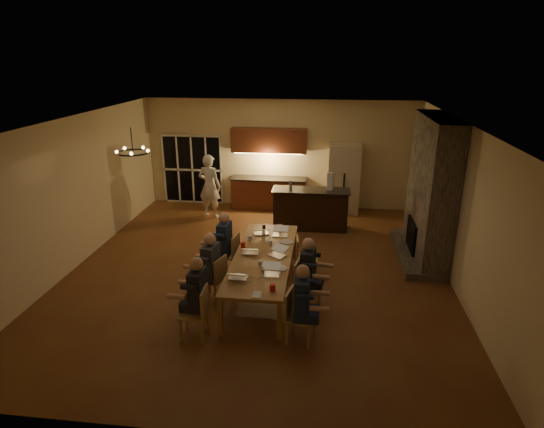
{
  "coord_description": "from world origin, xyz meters",
  "views": [
    {
      "loc": [
        1.37,
        -8.75,
        4.46
      ],
      "look_at": [
        0.27,
        0.3,
        1.21
      ],
      "focal_mm": 30.0,
      "sensor_mm": 36.0,
      "label": 1
    }
  ],
  "objects_px": {
    "person_right_mid": "(308,274)",
    "redcup_near": "(273,288)",
    "can_cola": "(264,227)",
    "laptop_d": "(277,250)",
    "laptop_f": "(280,231)",
    "chair_left_mid": "(212,278)",
    "plate_near": "(280,268)",
    "bar_island": "(311,209)",
    "person_right_near": "(302,304)",
    "chair_left_near": "(193,312)",
    "mug_front": "(260,263)",
    "bar_blender": "(330,181)",
    "chair_left_far": "(227,254)",
    "refrigerator": "(344,179)",
    "plate_left": "(238,276)",
    "chair_right_mid": "(308,284)",
    "person_left_far": "(225,244)",
    "person_left_near": "(198,296)",
    "mug_back": "(250,238)",
    "chandelier": "(133,152)",
    "redcup_far": "(280,227)",
    "laptop_a": "(238,272)",
    "chair_right_near": "(301,317)",
    "chair_right_far": "(307,258)",
    "person_left_mid": "(211,268)",
    "can_silver": "(263,269)",
    "laptop_c": "(250,248)",
    "dining_table": "(263,273)",
    "laptop_e": "(261,229)",
    "mug_mid": "(271,243)",
    "plate_far": "(287,242)",
    "bar_bottle": "(291,185)"
  },
  "relations": [
    {
      "from": "chair_right_mid",
      "to": "laptop_c",
      "type": "relative_size",
      "value": 2.78
    },
    {
      "from": "chair_left_near",
      "to": "bar_blender",
      "type": "bearing_deg",
      "value": 155.39
    },
    {
      "from": "laptop_c",
      "to": "plate_left",
      "type": "bearing_deg",
      "value": 86.27
    },
    {
      "from": "laptop_f",
      "to": "plate_left",
      "type": "relative_size",
      "value": 1.32
    },
    {
      "from": "plate_far",
      "to": "person_right_near",
      "type": "bearing_deg",
      "value": -78.91
    },
    {
      "from": "redcup_far",
      "to": "plate_far",
      "type": "distance_m",
      "value": 0.72
    },
    {
      "from": "chair_right_mid",
      "to": "laptop_d",
      "type": "relative_size",
      "value": 2.78
    },
    {
      "from": "chair_left_far",
      "to": "bar_blender",
      "type": "xyz_separation_m",
      "value": [
        2.13,
        2.88,
        0.87
      ]
    },
    {
      "from": "laptop_a",
      "to": "laptop_d",
      "type": "relative_size",
      "value": 1.0
    },
    {
      "from": "bar_island",
      "to": "chair_left_near",
      "type": "height_order",
      "value": "bar_island"
    },
    {
      "from": "laptop_d",
      "to": "laptop_f",
      "type": "relative_size",
      "value": 1.0
    },
    {
      "from": "chair_left_near",
      "to": "chair_right_near",
      "type": "height_order",
      "value": "same"
    },
    {
      "from": "person_left_near",
      "to": "mug_back",
      "type": "xyz_separation_m",
      "value": [
        0.48,
        2.28,
        0.11
      ]
    },
    {
      "from": "person_right_near",
      "to": "mug_back",
      "type": "relative_size",
      "value": 13.8
    },
    {
      "from": "laptop_a",
      "to": "redcup_far",
      "type": "distance_m",
      "value": 2.41
    },
    {
      "from": "can_cola",
      "to": "person_left_far",
      "type": "bearing_deg",
      "value": -134.1
    },
    {
      "from": "chandelier",
      "to": "redcup_far",
      "type": "relative_size",
      "value": 4.97
    },
    {
      "from": "person_left_mid",
      "to": "chair_right_far",
      "type": "bearing_deg",
      "value": 134.45
    },
    {
      "from": "refrigerator",
      "to": "plate_left",
      "type": "bearing_deg",
      "value": -108.53
    },
    {
      "from": "laptop_f",
      "to": "chair_right_far",
      "type": "bearing_deg",
      "value": -29.97
    },
    {
      "from": "laptop_a",
      "to": "laptop_e",
      "type": "xyz_separation_m",
      "value": [
        0.1,
        2.08,
        0.0
      ]
    },
    {
      "from": "redcup_near",
      "to": "plate_left",
      "type": "distance_m",
      "value": 0.78
    },
    {
      "from": "person_right_mid",
      "to": "redcup_near",
      "type": "distance_m",
      "value": 0.98
    },
    {
      "from": "person_left_mid",
      "to": "mug_mid",
      "type": "distance_m",
      "value": 1.44
    },
    {
      "from": "chair_right_mid",
      "to": "person_left_far",
      "type": "distance_m",
      "value": 2.11
    },
    {
      "from": "person_right_mid",
      "to": "laptop_a",
      "type": "relative_size",
      "value": 4.31
    },
    {
      "from": "person_left_near",
      "to": "mug_mid",
      "type": "bearing_deg",
      "value": 158.7
    },
    {
      "from": "person_left_near",
      "to": "laptop_e",
      "type": "xyz_separation_m",
      "value": [
        0.66,
        2.67,
        0.17
      ]
    },
    {
      "from": "chandelier",
      "to": "mug_mid",
      "type": "relative_size",
      "value": 5.96
    },
    {
      "from": "chair_right_near",
      "to": "plate_near",
      "type": "relative_size",
      "value": 3.32
    },
    {
      "from": "can_silver",
      "to": "bar_island",
      "type": "bearing_deg",
      "value": 80.7
    },
    {
      "from": "person_right_mid",
      "to": "can_cola",
      "type": "xyz_separation_m",
      "value": [
        -1.06,
        1.89,
        0.12
      ]
    },
    {
      "from": "chair_left_mid",
      "to": "plate_near",
      "type": "distance_m",
      "value": 1.34
    },
    {
      "from": "laptop_f",
      "to": "laptop_d",
      "type": "bearing_deg",
      "value": -84.03
    },
    {
      "from": "person_right_mid",
      "to": "bar_blender",
      "type": "xyz_separation_m",
      "value": [
        0.38,
        4.07,
        0.62
      ]
    },
    {
      "from": "bar_island",
      "to": "person_right_near",
      "type": "bearing_deg",
      "value": -89.58
    },
    {
      "from": "chair_right_near",
      "to": "chair_right_far",
      "type": "distance_m",
      "value": 2.24
    },
    {
      "from": "chair_right_near",
      "to": "laptop_f",
      "type": "bearing_deg",
      "value": 25.65
    },
    {
      "from": "laptop_f",
      "to": "bar_bottle",
      "type": "distance_m",
      "value": 2.42
    },
    {
      "from": "laptop_a",
      "to": "mug_front",
      "type": "height_order",
      "value": "laptop_a"
    },
    {
      "from": "bar_island",
      "to": "chair_left_mid",
      "type": "xyz_separation_m",
      "value": [
        -1.7,
        -3.94,
        -0.1
      ]
    },
    {
      "from": "plate_near",
      "to": "mug_front",
      "type": "bearing_deg",
      "value": 167.95
    },
    {
      "from": "person_left_near",
      "to": "bar_blender",
      "type": "distance_m",
      "value": 5.54
    },
    {
      "from": "person_left_near",
      "to": "plate_far",
      "type": "height_order",
      "value": "person_left_near"
    },
    {
      "from": "dining_table",
      "to": "laptop_c",
      "type": "distance_m",
      "value": 0.56
    },
    {
      "from": "person_left_mid",
      "to": "laptop_d",
      "type": "relative_size",
      "value": 4.31
    },
    {
      "from": "person_right_mid",
      "to": "laptop_e",
      "type": "height_order",
      "value": "person_right_mid"
    },
    {
      "from": "laptop_f",
      "to": "can_silver",
      "type": "height_order",
      "value": "laptop_f"
    },
    {
      "from": "bar_island",
      "to": "person_right_near",
      "type": "distance_m",
      "value": 5.1
    },
    {
      "from": "plate_near",
      "to": "laptop_d",
      "type": "bearing_deg",
      "value": 102.18
    }
  ]
}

